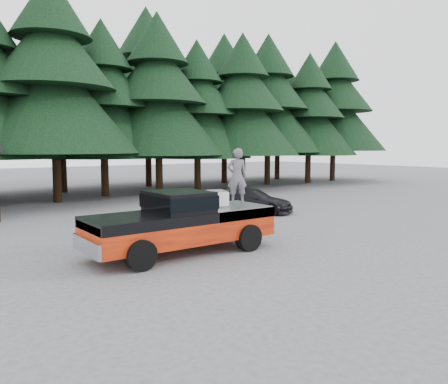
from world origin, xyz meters
TOP-DOWN VIEW (x-y plane):
  - ground at (0.00, 0.00)m, footprint 120.00×120.00m
  - pickup_truck at (-1.63, -0.50)m, footprint 6.00×2.04m
  - truck_cab at (-1.73, -0.50)m, footprint 1.66×1.90m
  - air_compressor at (-0.37, -0.53)m, footprint 0.83×0.75m
  - man_on_bed at (0.69, -0.29)m, footprint 0.80×0.68m
  - parked_car at (5.57, 4.59)m, footprint 3.37×4.35m
  - treeline at (0.42, 17.20)m, footprint 60.15×16.05m

SIDE VIEW (x-z plane):
  - ground at x=0.00m, z-range 0.00..0.00m
  - parked_car at x=5.57m, z-range 0.00..1.18m
  - pickup_truck at x=-1.63m, z-range 0.00..1.33m
  - air_compressor at x=-0.37m, z-range 1.33..1.81m
  - truck_cab at x=-1.73m, z-range 1.33..1.92m
  - man_on_bed at x=0.69m, z-range 1.33..3.20m
  - treeline at x=0.42m, z-range -1.03..16.47m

